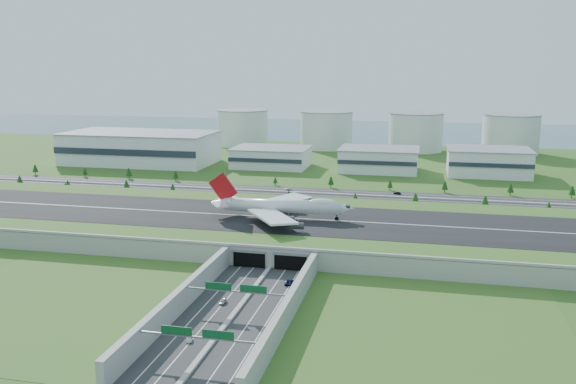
% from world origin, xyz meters
% --- Properties ---
extents(ground, '(1200.00, 1200.00, 0.00)m').
position_xyz_m(ground, '(0.00, 0.00, 0.00)').
color(ground, '#204917').
rests_on(ground, ground).
extents(airfield_deck, '(520.00, 100.00, 9.20)m').
position_xyz_m(airfield_deck, '(0.00, -0.09, 4.12)').
color(airfield_deck, gray).
rests_on(airfield_deck, ground).
extents(underpass_road, '(38.80, 120.40, 8.00)m').
position_xyz_m(underpass_road, '(0.00, -99.42, 3.43)').
color(underpass_road, '#28282B').
rests_on(underpass_road, ground).
extents(sign_gantry_near, '(38.70, 0.70, 9.80)m').
position_xyz_m(sign_gantry_near, '(0.00, -95.04, 6.95)').
color(sign_gantry_near, gray).
rests_on(sign_gantry_near, ground).
extents(sign_gantry_far, '(38.70, 0.70, 9.80)m').
position_xyz_m(sign_gantry_far, '(0.00, -130.04, 6.95)').
color(sign_gantry_far, gray).
rests_on(sign_gantry_far, ground).
extents(north_expressway, '(560.00, 36.00, 0.12)m').
position_xyz_m(north_expressway, '(0.00, 95.00, 0.06)').
color(north_expressway, '#28282B').
rests_on(north_expressway, ground).
extents(tree_row, '(502.23, 48.53, 8.20)m').
position_xyz_m(tree_row, '(0.21, 94.94, 4.58)').
color(tree_row, '#3D2819').
rests_on(tree_row, ground).
extents(hangar_west, '(120.00, 60.00, 25.00)m').
position_xyz_m(hangar_west, '(-170.00, 185.00, 12.50)').
color(hangar_west, silver).
rests_on(hangar_west, ground).
extents(hangar_mid_a, '(58.00, 42.00, 15.00)m').
position_xyz_m(hangar_mid_a, '(-60.00, 190.00, 7.50)').
color(hangar_mid_a, silver).
rests_on(hangar_mid_a, ground).
extents(hangar_mid_b, '(58.00, 42.00, 17.00)m').
position_xyz_m(hangar_mid_b, '(25.00, 190.00, 8.50)').
color(hangar_mid_b, silver).
rests_on(hangar_mid_b, ground).
extents(hangar_mid_c, '(58.00, 42.00, 19.00)m').
position_xyz_m(hangar_mid_c, '(105.00, 190.00, 9.50)').
color(hangar_mid_c, silver).
rests_on(hangar_mid_c, ground).
extents(fuel_tank_a, '(50.00, 50.00, 35.00)m').
position_xyz_m(fuel_tank_a, '(-120.00, 310.00, 17.50)').
color(fuel_tank_a, silver).
rests_on(fuel_tank_a, ground).
extents(fuel_tank_b, '(50.00, 50.00, 35.00)m').
position_xyz_m(fuel_tank_b, '(-35.00, 310.00, 17.50)').
color(fuel_tank_b, silver).
rests_on(fuel_tank_b, ground).
extents(fuel_tank_c, '(50.00, 50.00, 35.00)m').
position_xyz_m(fuel_tank_c, '(50.00, 310.00, 17.50)').
color(fuel_tank_c, silver).
rests_on(fuel_tank_c, ground).
extents(fuel_tank_d, '(50.00, 50.00, 35.00)m').
position_xyz_m(fuel_tank_d, '(135.00, 310.00, 17.50)').
color(fuel_tank_d, silver).
rests_on(fuel_tank_d, ground).
extents(bay_water, '(1200.00, 260.00, 0.06)m').
position_xyz_m(bay_water, '(0.00, 480.00, 0.03)').
color(bay_water, '#385A6B').
rests_on(bay_water, ground).
extents(boeing_747, '(70.16, 66.15, 21.68)m').
position_xyz_m(boeing_747, '(-6.81, -0.68, 14.14)').
color(boeing_747, silver).
rests_on(boeing_747, airfield_deck).
extents(car_0, '(1.94, 4.20, 1.39)m').
position_xyz_m(car_0, '(-6.48, -89.22, 0.82)').
color(car_0, '#A0A0A4').
rests_on(car_0, ground).
extents(car_1, '(2.80, 4.51, 1.40)m').
position_xyz_m(car_1, '(-7.17, -118.60, 0.82)').
color(car_1, silver).
rests_on(car_1, ground).
extents(car_2, '(2.57, 5.57, 1.55)m').
position_xyz_m(car_2, '(11.40, -65.90, 0.89)').
color(car_2, '#0B163B').
rests_on(car_2, ground).
extents(car_4, '(3.90, 1.65, 1.31)m').
position_xyz_m(car_4, '(-176.73, 86.84, 0.78)').
color(car_4, slate).
rests_on(car_4, ground).
extents(car_5, '(4.92, 2.92, 1.53)m').
position_xyz_m(car_5, '(43.17, 104.84, 0.89)').
color(car_5, black).
rests_on(car_5, ground).
extents(car_7, '(5.76, 3.67, 1.55)m').
position_xyz_m(car_7, '(-27.23, 102.50, 0.90)').
color(car_7, white).
rests_on(car_7, ground).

